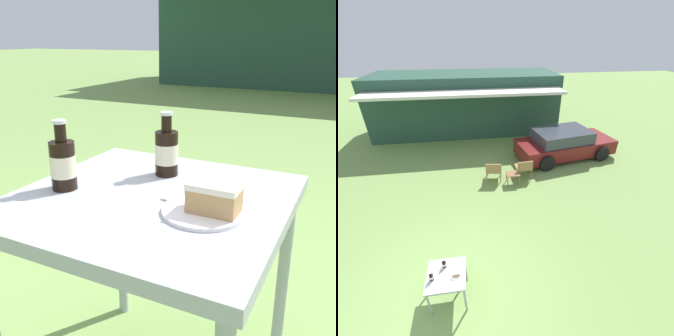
% 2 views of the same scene
% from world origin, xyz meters
% --- Properties ---
extents(patio_table, '(0.74, 0.73, 0.73)m').
position_xyz_m(patio_table, '(0.00, 0.00, 0.65)').
color(patio_table, '#9EA3A8').
rests_on(patio_table, ground_plane).
extents(cake_on_plate, '(0.21, 0.21, 0.09)m').
position_xyz_m(cake_on_plate, '(0.19, -0.05, 0.77)').
color(cake_on_plate, white).
rests_on(cake_on_plate, patio_table).
extents(cola_bottle_near, '(0.07, 0.07, 0.20)m').
position_xyz_m(cola_bottle_near, '(-0.04, 0.17, 0.81)').
color(cola_bottle_near, black).
rests_on(cola_bottle_near, patio_table).
extents(cola_bottle_far, '(0.07, 0.07, 0.20)m').
position_xyz_m(cola_bottle_far, '(-0.25, -0.07, 0.81)').
color(cola_bottle_far, black).
rests_on(cola_bottle_far, patio_table).
extents(fork, '(0.19, 0.03, 0.01)m').
position_xyz_m(fork, '(0.13, -0.03, 0.74)').
color(fork, silver).
rests_on(fork, patio_table).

